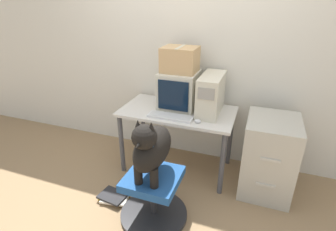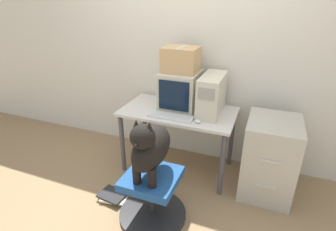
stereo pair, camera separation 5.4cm
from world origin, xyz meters
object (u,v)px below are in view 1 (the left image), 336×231
dog (151,147)px  book_stack_floor (114,197)px  cardboard_box (180,59)px  office_chair (153,197)px  crt_monitor (179,90)px  filing_cabinet (268,156)px  pc_tower (211,94)px  keyboard (170,117)px

dog → book_stack_floor: size_ratio=1.85×
cardboard_box → office_chair: bearing=-86.1°
crt_monitor → filing_cabinet: (0.97, -0.15, -0.52)m
crt_monitor → cardboard_box: 0.32m
pc_tower → cardboard_box: size_ratio=1.44×
crt_monitor → keyboard: size_ratio=0.92×
cardboard_box → book_stack_floor: bearing=-114.6°
crt_monitor → keyboard: crt_monitor is taller
crt_monitor → filing_cabinet: crt_monitor is taller
pc_tower → keyboard: 0.47m
office_chair → dog: size_ratio=1.07×
pc_tower → keyboard: size_ratio=1.11×
keyboard → book_stack_floor: 0.96m
crt_monitor → dog: size_ratio=0.74×
dog → filing_cabinet: 1.23m
office_chair → filing_cabinet: 1.19m
keyboard → filing_cabinet: (0.96, 0.15, -0.34)m
pc_tower → filing_cabinet: bearing=-10.2°
office_chair → cardboard_box: cardboard_box is taller
pc_tower → dog: 0.93m
filing_cabinet → cardboard_box: bearing=171.0°
keyboard → book_stack_floor: size_ratio=1.50×
cardboard_box → book_stack_floor: cardboard_box is taller
office_chair → book_stack_floor: office_chair is taller
filing_cabinet → book_stack_floor: bearing=-153.3°
pc_tower → filing_cabinet: size_ratio=0.64×
cardboard_box → dog: bearing=-86.2°
dog → cardboard_box: cardboard_box is taller
crt_monitor → book_stack_floor: bearing=-114.7°
crt_monitor → pc_tower: bearing=-6.2°
crt_monitor → office_chair: (0.06, -0.89, -0.70)m
keyboard → filing_cabinet: bearing=9.1°
keyboard → dog: dog is taller
keyboard → pc_tower: bearing=38.3°
pc_tower → dog: pc_tower is taller
crt_monitor → filing_cabinet: bearing=-8.8°
book_stack_floor → pc_tower: bearing=47.5°
cardboard_box → book_stack_floor: size_ratio=1.15×
office_chair → book_stack_floor: size_ratio=1.99×
dog → book_stack_floor: dog is taller
filing_cabinet → cardboard_box: (-0.97, 0.15, 0.84)m
pc_tower → book_stack_floor: (-0.73, -0.80, -0.88)m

